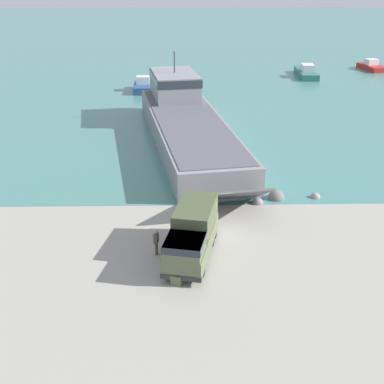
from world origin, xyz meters
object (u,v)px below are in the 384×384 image
Objects in this scene: military_truck at (192,234)px; cargo_crate at (177,278)px; landing_craft at (186,120)px; moored_boat_a at (143,86)px; soldier_on_ramp at (156,241)px; moored_boat_c at (307,72)px; moored_boat_b at (372,66)px.

military_truck is 3.56m from cargo_crate.
moored_boat_a is (-6.00, 22.27, -1.28)m from landing_craft.
military_truck is 4.27× the size of soldier_on_ramp.
moored_boat_a is (-3.82, 46.67, -0.32)m from soldier_on_ramp.
moored_boat_a is 50.32m from cargo_crate.
landing_craft is at bearing -167.78° from military_truck.
military_truck reaches higher than moored_boat_c.
military_truck reaches higher than moored_boat_a.
moored_boat_b is (32.43, 37.50, -1.38)m from landing_craft.
moored_boat_c is 63.44m from cargo_crate.
landing_craft is 37.87m from moored_boat_c.
landing_craft reaches higher than moored_boat_a.
landing_craft reaches higher than moored_boat_b.
moored_boat_b is at bearing 39.96° from landing_craft.
moored_boat_c is (-12.50, -5.33, 0.09)m from moored_boat_b.
soldier_on_ramp is 0.32× the size of moored_boat_a.
moored_boat_c is at bearing 49.03° from landing_craft.
soldier_on_ramp reaches higher than cargo_crate.
soldier_on_ramp is at bearing -109.24° from moored_boat_c.
landing_craft reaches higher than military_truck.
soldier_on_ramp is 2.28× the size of cargo_crate.
moored_boat_a is 41.34m from moored_boat_b.
military_truck is 70.00m from moored_boat_b.
landing_craft is at bearing -80.65° from soldier_on_ramp.
moored_boat_a reaches higher than moored_boat_b.
landing_craft reaches higher than cargo_crate.
military_truck is at bearing 95.75° from moored_boat_a.
moored_boat_a is at bearing -70.85° from soldier_on_ramp.
soldier_on_ramp is at bearing 47.76° from moored_boat_b.
soldier_on_ramp is at bearing 112.10° from cargo_crate.
moored_boat_c is at bearing 10.06° from moored_boat_b.
soldier_on_ramp is 60.75m from moored_boat_c.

